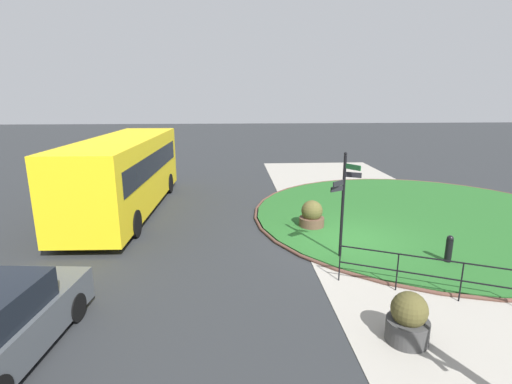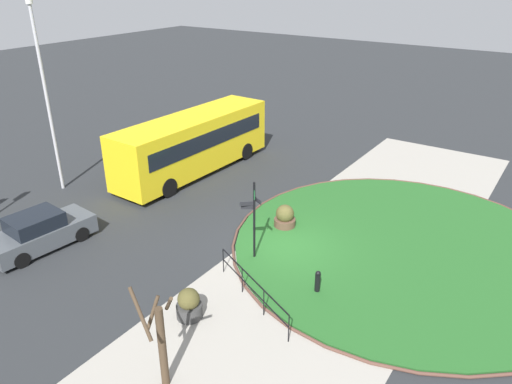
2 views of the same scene
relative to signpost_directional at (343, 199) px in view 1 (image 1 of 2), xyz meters
name	(u,v)px [view 1 (image 1 of 2)]	position (x,y,z in m)	size (l,w,h in m)	color
ground	(347,241)	(1.47, -0.67, -1.94)	(120.00, 120.00, 0.00)	#282B2D
sidewalk_paving	(408,240)	(1.47, -2.86, -1.93)	(32.00, 7.61, 0.02)	#9E998E
grass_island	(421,215)	(4.15, -4.65, -1.89)	(13.88, 13.88, 0.10)	#235B23
grass_kerb_ring	(421,215)	(4.15, -4.65, -1.89)	(14.19, 14.19, 0.11)	brown
signpost_directional	(343,199)	(0.00, 0.00, 0.00)	(0.52, 0.91, 3.36)	black
bollard_foreground	(449,250)	(-0.56, -3.13, -1.47)	(0.20, 0.20, 0.92)	black
railing_grass_edge	(429,271)	(-2.35, -1.57, -1.26)	(1.93, 4.02, 1.05)	black
bus_yellow	(125,173)	(5.68, 7.93, -0.21)	(10.28, 2.87, 3.22)	yellow
planter_near_signpost	(408,320)	(-4.12, -0.24, -1.44)	(0.86, 0.86, 1.10)	#383838
planter_kerbside	(312,216)	(2.90, 0.30, -1.45)	(0.95, 0.95, 1.11)	brown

